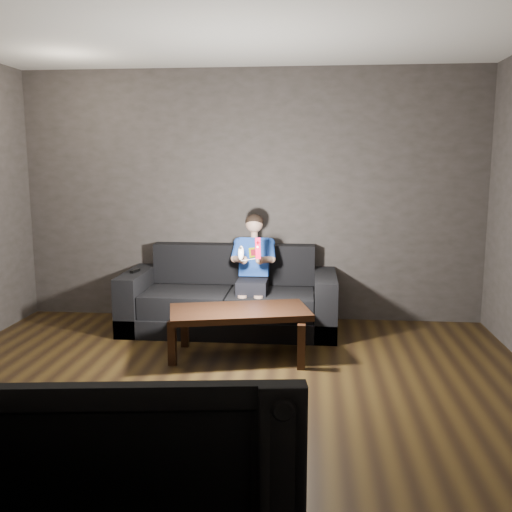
# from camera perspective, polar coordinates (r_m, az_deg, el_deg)

# --- Properties ---
(floor) EXTENTS (5.00, 5.00, 0.00)m
(floor) POSITION_cam_1_polar(r_m,az_deg,el_deg) (4.10, -4.30, -15.40)
(floor) COLOR black
(floor) RESTS_ON ground
(back_wall) EXTENTS (5.00, 0.04, 2.70)m
(back_wall) POSITION_cam_1_polar(r_m,az_deg,el_deg) (6.21, -0.55, 6.01)
(back_wall) COLOR #35322E
(back_wall) RESTS_ON ground
(front_wall) EXTENTS (5.00, 0.04, 2.70)m
(front_wall) POSITION_cam_1_polar(r_m,az_deg,el_deg) (1.38, -22.90, -6.72)
(front_wall) COLOR #35322E
(front_wall) RESTS_ON ground
(ceiling) EXTENTS (5.00, 5.00, 0.02)m
(ceiling) POSITION_cam_1_polar(r_m,az_deg,el_deg) (3.85, -4.84, 24.19)
(ceiling) COLOR silver
(ceiling) RESTS_ON back_wall
(sofa) EXTENTS (2.17, 0.94, 0.84)m
(sofa) POSITION_cam_1_polar(r_m,az_deg,el_deg) (5.94, -2.59, -4.67)
(sofa) COLOR black
(sofa) RESTS_ON floor
(child) EXTENTS (0.45, 0.55, 1.10)m
(child) POSITION_cam_1_polar(r_m,az_deg,el_deg) (5.76, -0.27, -0.67)
(child) COLOR black
(child) RESTS_ON sofa
(wii_remote_red) EXTENTS (0.06, 0.08, 0.20)m
(wii_remote_red) POSITION_cam_1_polar(r_m,az_deg,el_deg) (5.31, 0.17, 0.77)
(wii_remote_red) COLOR red
(wii_remote_red) RESTS_ON child
(nunchuk_white) EXTENTS (0.06, 0.09, 0.15)m
(nunchuk_white) POSITION_cam_1_polar(r_m,az_deg,el_deg) (5.33, -1.52, 0.31)
(nunchuk_white) COLOR white
(nunchuk_white) RESTS_ON child
(wii_remote_black) EXTENTS (0.07, 0.16, 0.03)m
(wii_remote_black) POSITION_cam_1_polar(r_m,az_deg,el_deg) (6.01, -12.00, -1.46)
(wii_remote_black) COLOR black
(wii_remote_black) RESTS_ON sofa
(coffee_table) EXTENTS (1.32, 0.88, 0.44)m
(coffee_table) POSITION_cam_1_polar(r_m,az_deg,el_deg) (5.04, -1.66, -5.98)
(coffee_table) COLOR black
(coffee_table) RESTS_ON floor
(tv) EXTENTS (1.12, 0.29, 0.64)m
(tv) POSITION_cam_1_polar(r_m,az_deg,el_deg) (1.73, -15.52, -20.87)
(tv) COLOR black
(tv) RESTS_ON media_console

